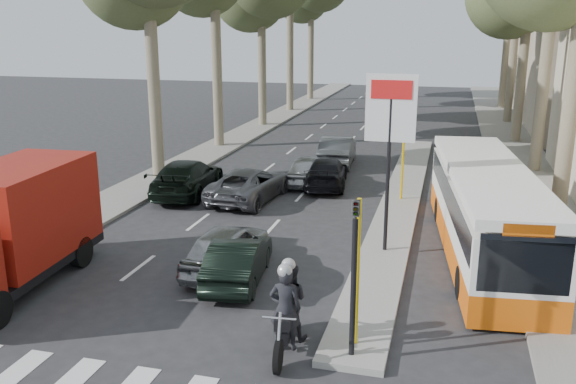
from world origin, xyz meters
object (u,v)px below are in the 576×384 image
(silver_hatchback, at_px, (227,248))
(red_truck, at_px, (10,226))
(city_bus, at_px, (485,209))
(motorcycle, at_px, (287,307))
(dark_hatchback, at_px, (238,260))

(silver_hatchback, height_order, red_truck, red_truck)
(silver_hatchback, relative_size, red_truck, 0.64)
(silver_hatchback, height_order, city_bus, city_bus)
(motorcycle, bearing_deg, red_truck, 165.64)
(city_bus, xyz_separation_m, motorcycle, (-4.46, -7.09, -0.54))
(dark_hatchback, height_order, motorcycle, motorcycle)
(silver_hatchback, xyz_separation_m, motorcycle, (2.84, -3.82, 0.26))
(red_truck, height_order, motorcycle, red_truck)
(red_truck, xyz_separation_m, motorcycle, (8.06, -1.21, -0.79))
(silver_hatchback, distance_m, motorcycle, 4.77)
(dark_hatchback, relative_size, city_bus, 0.35)
(city_bus, bearing_deg, dark_hatchback, -155.86)
(dark_hatchback, relative_size, red_truck, 0.61)
(city_bus, bearing_deg, silver_hatchback, -162.41)
(silver_hatchback, relative_size, city_bus, 0.37)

